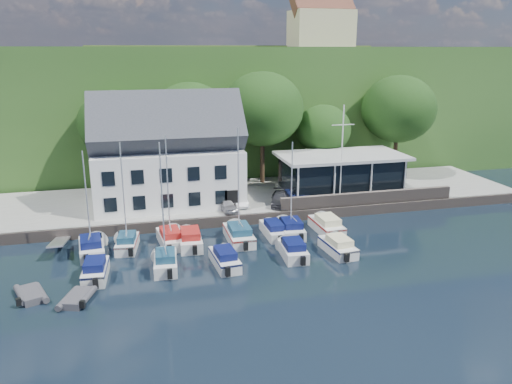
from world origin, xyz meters
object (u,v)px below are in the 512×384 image
boat_r1_1 (124,200)px  dinghy_1 (77,297)px  boat_r2_1 (163,211)px  boat_r1_0 (87,199)px  boat_r1_6 (292,186)px  flagpole (342,154)px  car_white (239,199)px  boat_r1_2 (168,194)px  club_pavilion (341,173)px  car_blue (299,195)px  boat_r1_5 (273,228)px  boat_r1_3 (190,237)px  boat_r2_4 (338,245)px  harbor_building (168,160)px  car_dgrey (280,199)px  boat_r2_2 (225,257)px  boat_r2_3 (293,248)px  dinghy_0 (31,293)px  boat_r1_4 (238,189)px  boat_r2_0 (95,268)px  boat_r1_7 (327,224)px  car_silver (226,205)px

boat_r1_1 → dinghy_1: bearing=-103.1°
boat_r2_1 → boat_r1_0: bearing=146.5°
boat_r1_6 → flagpole: bearing=42.7°
car_white → boat_r1_2: (-7.17, -6.17, 2.77)m
club_pavilion → car_blue: club_pavilion is taller
boat_r1_5 → boat_r1_3: bearing=-175.3°
flagpole → boat_r1_6: size_ratio=1.09×
car_blue → boat_r2_4: size_ratio=0.66×
harbor_building → flagpole: (16.63, -3.64, 0.47)m
boat_r1_6 → car_dgrey: bearing=88.2°
boat_r1_1 → boat_r2_2: boat_r1_1 is taller
boat_r1_6 → boat_r2_3: size_ratio=1.59×
boat_r1_0 → dinghy_0: 8.57m
harbor_building → club_pavilion: harbor_building is taller
club_pavilion → boat_r2_3: 16.37m
boat_r1_4 → dinghy_1: (-12.38, -7.85, -4.26)m
boat_r1_4 → boat_r2_3: size_ratio=1.66×
boat_r1_5 → dinghy_1: size_ratio=2.11×
boat_r1_6 → boat_r2_1: 12.13m
boat_r1_0 → flagpole: bearing=7.7°
boat_r1_2 → dinghy_0: boat_r1_2 is taller
boat_r1_0 → car_white: bearing=21.1°
boat_r1_1 → boat_r1_6: size_ratio=0.96×
car_white → car_dgrey: (3.97, -0.80, 0.01)m
car_white → boat_r1_0: 15.35m
boat_r2_0 → boat_r1_7: bearing=17.6°
boat_r1_0 → boat_r2_4: bearing=-18.8°
car_blue → boat_r1_1: (-16.82, -6.10, 2.60)m
club_pavilion → boat_r2_0: bearing=-151.2°
boat_r1_7 → boat_r1_2: bearing=176.9°
flagpole → boat_r2_4: bearing=-113.6°
dinghy_0 → harbor_building: bearing=35.5°
car_silver → dinghy_0: 19.55m
boat_r2_0 → boat_r2_1: (4.96, 0.32, 3.80)m
boat_r1_1 → harbor_building: bearing=72.6°
car_blue → dinghy_1: car_blue is taller
boat_r1_5 → boat_r2_0: bearing=-161.0°
boat_r1_4 → flagpole: bearing=26.3°
dinghy_1 → club_pavilion: bearing=52.0°
boat_r2_0 → boat_r1_3: bearing=35.0°
boat_r2_3 → boat_r1_4: bearing=132.0°
car_dgrey → boat_r1_3: 11.38m
harbor_building → dinghy_1: bearing=-113.1°
boat_r1_4 → boat_r1_6: bearing=4.9°
boat_r2_2 → dinghy_1: boat_r2_2 is taller
flagpole → boat_r2_2: size_ratio=1.66×
boat_r1_5 → dinghy_0: bearing=-159.2°
boat_r2_3 → car_white: bearing=103.5°
boat_r1_3 → boat_r2_4: (11.32, -4.33, -0.04)m
car_silver → boat_r1_3: 6.96m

